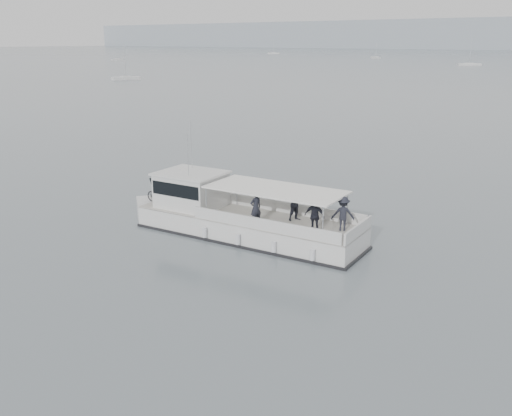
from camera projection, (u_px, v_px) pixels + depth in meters
The scene contains 2 objects.
ground at pixel (189, 224), 30.48m from camera, with size 1400.00×1400.00×0.00m, color slate.
tour_boat at pixel (229, 216), 28.76m from camera, with size 13.36×4.79×5.56m.
Camera 1 is at (21.08, -20.22, 9.48)m, focal length 40.00 mm.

